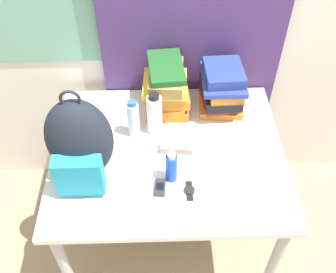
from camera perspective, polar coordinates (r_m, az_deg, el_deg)
name	(u,v)px	position (r m, az deg, el deg)	size (l,w,h in m)	color
desk	(168,163)	(1.89, 0.00, -3.91)	(1.07, 0.89, 0.74)	silver
backpack	(80,143)	(1.64, -12.71, -0.90)	(0.28, 0.26, 0.46)	#1E232D
book_stack_left	(166,88)	(1.95, -0.25, 7.03)	(0.23, 0.29, 0.27)	orange
book_stack_center	(222,88)	(1.98, 7.82, 6.94)	(0.23, 0.28, 0.25)	orange
water_bottle	(133,119)	(1.84, -5.05, 2.53)	(0.06, 0.06, 0.21)	silver
sports_bottle	(154,114)	(1.85, -1.97, 3.25)	(0.07, 0.07, 0.23)	white
sunscreen_bottle	(171,167)	(1.67, 0.49, -4.48)	(0.05, 0.05, 0.16)	blue
cell_phone	(160,188)	(1.69, -1.17, -7.42)	(0.06, 0.09, 0.02)	#2D2D33
sunglasses_case	(176,148)	(1.82, 1.20, -1.64)	(0.15, 0.07, 0.04)	gray
wristwatch	(189,190)	(1.69, 3.12, -7.83)	(0.05, 0.10, 0.01)	black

